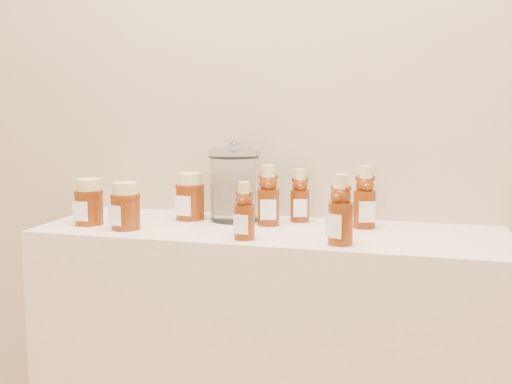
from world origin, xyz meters
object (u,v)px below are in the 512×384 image
(bear_bottle_back_left, at_px, (268,191))
(honey_jar_left, at_px, (89,202))
(bear_bottle_front_left, at_px, (244,207))
(glass_canister, at_px, (234,182))

(bear_bottle_back_left, height_order, honey_jar_left, bear_bottle_back_left)
(bear_bottle_front_left, relative_size, glass_canister, 0.73)
(bear_bottle_back_left, relative_size, honey_jar_left, 1.48)
(bear_bottle_back_left, height_order, bear_bottle_front_left, bear_bottle_back_left)
(honey_jar_left, distance_m, glass_canister, 0.39)
(bear_bottle_front_left, bearing_deg, honey_jar_left, 173.74)
(bear_bottle_front_left, height_order, glass_canister, glass_canister)
(bear_bottle_front_left, xyz_separation_m, glass_canister, (-0.10, 0.22, 0.03))
(glass_canister, bearing_deg, bear_bottle_front_left, -66.79)
(honey_jar_left, bearing_deg, bear_bottle_back_left, 21.49)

